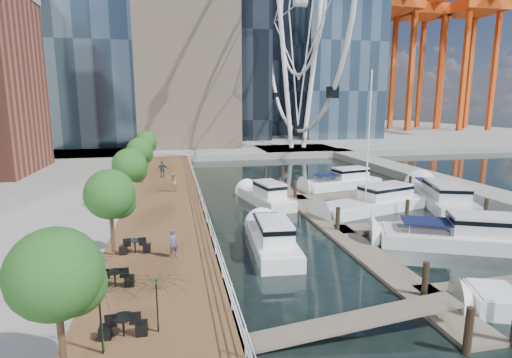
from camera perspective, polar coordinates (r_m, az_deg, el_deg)
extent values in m
plane|color=black|center=(20.96, 12.60, -14.66)|extent=(520.00, 520.00, 0.00)
cube|color=brown|center=(33.26, -12.97, -4.18)|extent=(6.00, 60.00, 1.00)
cube|color=#595954|center=(33.31, -7.79, -3.97)|extent=(0.25, 60.00, 1.00)
cube|color=gray|center=(119.74, -7.90, 6.59)|extent=(200.00, 114.00, 1.00)
cube|color=gray|center=(47.34, 24.90, -0.50)|extent=(4.00, 60.00, 1.00)
cube|color=gray|center=(73.09, 5.94, 4.07)|extent=(14.00, 12.00, 1.00)
cube|color=#6D6051|center=(30.63, 10.07, -6.13)|extent=(2.00, 32.00, 0.20)
cube|color=#6D6051|center=(31.66, 21.63, -6.18)|extent=(12.00, 2.00, 0.20)
cube|color=#6D6051|center=(40.08, 13.83, -2.27)|extent=(12.00, 2.00, 0.20)
cylinder|color=white|center=(72.07, 4.19, 14.75)|extent=(0.80, 0.80, 26.00)
cylinder|color=white|center=(73.59, 8.06, 14.59)|extent=(0.80, 0.80, 26.00)
torus|color=white|center=(74.60, 6.35, 23.91)|extent=(0.70, 44.70, 44.70)
cylinder|color=#3F2B1C|center=(13.43, -25.97, -20.32)|extent=(0.20, 0.20, 2.40)
sphere|color=#265B1E|center=(12.52, -26.77, -11.99)|extent=(2.60, 2.60, 2.60)
cylinder|color=#3F2B1C|center=(22.44, -19.83, -7.28)|extent=(0.20, 0.20, 2.40)
sphere|color=#265B1E|center=(21.91, -20.18, -2.04)|extent=(2.60, 2.60, 2.60)
cylinder|color=#3F2B1C|center=(32.05, -17.42, -1.83)|extent=(0.20, 0.20, 2.40)
sphere|color=#265B1E|center=(31.68, -17.63, 1.88)|extent=(2.60, 2.60, 2.60)
cylinder|color=#3F2B1C|center=(41.84, -16.14, 1.09)|extent=(0.20, 0.20, 2.40)
sphere|color=#265B1E|center=(41.55, -16.29, 3.94)|extent=(2.60, 2.60, 2.60)
cylinder|color=#3F2B1C|center=(51.71, -15.34, 2.90)|extent=(0.20, 0.20, 2.40)
sphere|color=#265B1E|center=(51.48, -15.46, 5.21)|extent=(2.60, 2.60, 2.60)
imported|color=#4D4D66|center=(21.43, -11.70, -8.93)|extent=(0.67, 0.62, 1.53)
imported|color=gray|center=(36.91, -11.79, -0.50)|extent=(0.74, 0.90, 1.71)
imported|color=#333740|center=(44.19, -13.24, 1.38)|extent=(1.12, 0.50, 1.88)
imported|color=#103E11|center=(14.13, -21.38, -17.69)|extent=(3.35, 3.40, 2.68)
imported|color=#103C20|center=(14.88, -13.95, -17.04)|extent=(2.40, 2.44, 2.07)
imported|color=#103B22|center=(17.13, -22.80, -13.57)|extent=(2.77, 2.80, 2.17)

